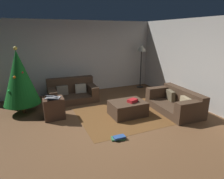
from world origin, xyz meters
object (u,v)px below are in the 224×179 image
object	(u,v)px
gift_box	(132,101)
corner_lamp	(142,51)
christmas_tree	(19,78)
side_table	(54,108)
couch_right	(176,103)
ottoman	(128,108)
book_stack	(119,138)
laptop	(52,97)
couch_left	(72,92)
tv_remote	(136,101)

from	to	relation	value
gift_box	corner_lamp	bearing A→B (deg)	54.24
christmas_tree	side_table	xyz separation A→B (m)	(0.74, -0.72, -0.73)
couch_right	corner_lamp	bearing A→B (deg)	-5.39
couch_right	ottoman	world-z (taller)	couch_right
ottoman	book_stack	size ratio (longest dim) A/B	2.88
side_table	laptop	world-z (taller)	laptop
couch_left	book_stack	distance (m)	2.89
gift_box	side_table	bearing A→B (deg)	160.80
couch_right	christmas_tree	xyz separation A→B (m)	(-4.03, 1.63, 0.76)
book_stack	laptop	bearing A→B (deg)	125.47
christmas_tree	book_stack	xyz separation A→B (m)	(1.85, -2.37, -0.98)
book_stack	couch_right	bearing A→B (deg)	18.85
couch_left	christmas_tree	distance (m)	1.73
tv_remote	side_table	size ratio (longest dim) A/B	0.29
side_table	corner_lamp	bearing A→B (deg)	24.33
ottoman	laptop	xyz separation A→B (m)	(-1.90, 0.55, 0.42)
laptop	corner_lamp	bearing A→B (deg)	24.88
couch_right	tv_remote	distance (m)	1.22
couch_right	tv_remote	size ratio (longest dim) A/B	10.41
couch_right	book_stack	world-z (taller)	couch_right
laptop	corner_lamp	xyz separation A→B (m)	(3.69, 1.71, 0.85)
christmas_tree	corner_lamp	size ratio (longest dim) A/B	1.08
couch_right	side_table	world-z (taller)	couch_right
couch_left	book_stack	size ratio (longest dim) A/B	4.76
ottoman	laptop	size ratio (longest dim) A/B	1.85
gift_box	book_stack	xyz separation A→B (m)	(-0.86, -0.96, -0.40)
couch_right	book_stack	bearing A→B (deg)	111.72
gift_box	tv_remote	world-z (taller)	gift_box
couch_left	gift_box	world-z (taller)	couch_left
ottoman	side_table	xyz separation A→B (m)	(-1.87, 0.61, 0.08)
gift_box	christmas_tree	size ratio (longest dim) A/B	0.14
tv_remote	book_stack	bearing A→B (deg)	-159.49
book_stack	side_table	bearing A→B (deg)	123.89
couch_left	couch_right	xyz separation A→B (m)	(2.54, -2.12, -0.02)
christmas_tree	laptop	distance (m)	1.13
gift_box	laptop	world-z (taller)	laptop
couch_left	christmas_tree	xyz separation A→B (m)	(-1.49, -0.49, 0.74)
couch_right	christmas_tree	world-z (taller)	christmas_tree
laptop	couch_right	bearing A→B (deg)	-14.39
couch_left	christmas_tree	size ratio (longest dim) A/B	0.84
ottoman	tv_remote	bearing A→B (deg)	-13.93
christmas_tree	corner_lamp	bearing A→B (deg)	11.97
ottoman	tv_remote	distance (m)	0.31
side_table	corner_lamp	xyz separation A→B (m)	(3.66, 1.65, 1.18)
couch_left	ottoman	world-z (taller)	couch_left
couch_left	book_stack	world-z (taller)	couch_left
tv_remote	ottoman	bearing A→B (deg)	141.75
couch_left	corner_lamp	xyz separation A→B (m)	(2.91, 0.44, 1.19)
christmas_tree	book_stack	bearing A→B (deg)	-52.00
ottoman	christmas_tree	distance (m)	3.05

